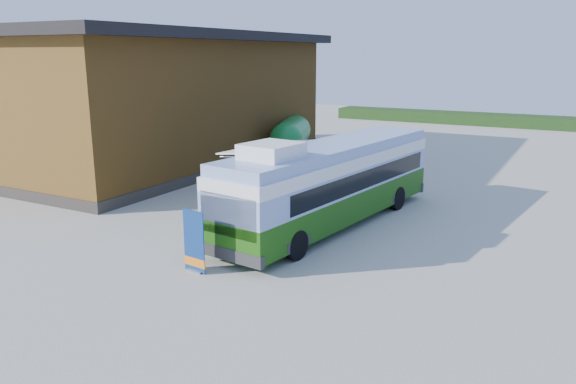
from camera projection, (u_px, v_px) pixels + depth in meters
The scene contains 10 objects.
ground at pixel (232, 240), 19.60m from camera, with size 100.00×100.00×0.00m, color #BCB7AD.
barn at pixel (177, 102), 32.15m from camera, with size 9.60×21.20×7.50m.
hedge at pixel (559, 123), 48.10m from camera, with size 40.00×3.00×1.00m, color #264419.
bus at pixel (331, 181), 20.90m from camera, with size 3.95×11.87×3.58m.
awning at pixel (278, 150), 22.17m from camera, with size 3.12×4.48×0.52m.
banner at pixel (194, 247), 16.53m from camera, with size 0.83×0.25×1.91m.
picnic_table at pixel (242, 189), 24.47m from camera, with size 1.65×1.56×0.77m.
person_a at pixel (291, 170), 26.66m from camera, with size 0.68×0.44×1.85m, color #999999.
person_b at pixel (289, 159), 29.20m from camera, with size 0.93×0.73×1.92m, color #999999.
slurry_tanker at pixel (291, 135), 34.61m from camera, with size 3.46×6.26×2.43m.
Camera 1 is at (10.67, -15.39, 6.33)m, focal length 35.00 mm.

